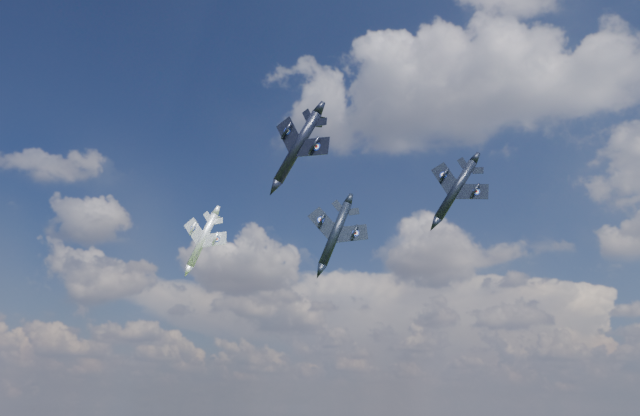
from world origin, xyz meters
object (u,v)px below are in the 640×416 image
at_px(jet_high_navy, 456,190).
at_px(jet_left_silver, 202,240).
at_px(jet_lead_navy, 335,234).
at_px(jet_right_navy, 298,147).

bearing_deg(jet_high_navy, jet_left_silver, 176.59).
bearing_deg(jet_lead_navy, jet_high_navy, -6.91).
distance_m(jet_lead_navy, jet_high_navy, 19.95).
bearing_deg(jet_right_navy, jet_high_navy, 78.27).
relative_size(jet_lead_navy, jet_right_navy, 1.19).
bearing_deg(jet_left_silver, jet_lead_navy, -9.23).
bearing_deg(jet_right_navy, jet_left_silver, 144.94).
xyz_separation_m(jet_lead_navy, jet_right_navy, (6.65, -28.23, 2.38)).
distance_m(jet_right_navy, jet_high_navy, 35.08).
bearing_deg(jet_left_silver, jet_right_navy, -46.62).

